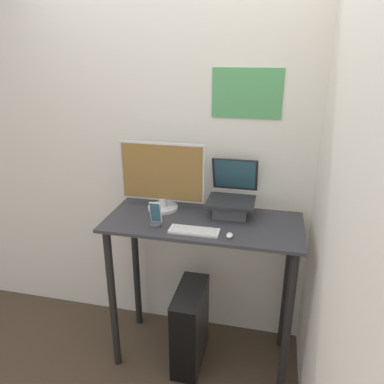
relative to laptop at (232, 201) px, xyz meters
The scene contains 10 objects.
ground_plane 1.19m from the laptop, 110.31° to the right, with size 12.00×12.00×0.00m, color #473828.
wall_back 0.32m from the laptop, 126.45° to the left, with size 6.00×0.06×2.60m.
wall_side_right 0.69m from the laptop, 37.56° to the right, with size 0.05×6.00×2.60m.
desk 0.38m from the laptop, 136.22° to the right, with size 1.18×0.52×1.02m.
laptop is the anchor object (origin of this frame).
monitor 0.46m from the laptop, behind, with size 0.54×0.19×0.44m.
keyboard 0.35m from the laptop, 119.65° to the right, with size 0.28×0.10×0.02m.
mouse 0.33m from the laptop, 84.13° to the right, with size 0.04×0.06×0.03m.
cell_phone 0.49m from the laptop, 146.33° to the right, with size 0.07×0.07×0.15m.
computer_tower 0.88m from the laptop, 135.04° to the right, with size 0.17×0.42×0.56m.
Camera 1 is at (0.39, -1.74, 1.99)m, focal length 35.00 mm.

